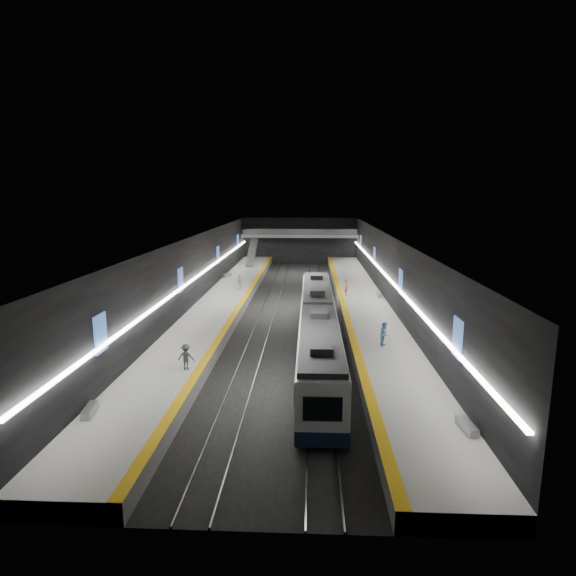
{
  "coord_description": "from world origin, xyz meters",
  "views": [
    {
      "loc": [
        1.86,
        -50.55,
        12.27
      ],
      "look_at": [
        -0.51,
        0.27,
        2.2
      ],
      "focal_mm": 30.0,
      "sensor_mm": 36.0,
      "label": 1
    }
  ],
  "objects_px": {
    "bench_left_near": "(90,410)",
    "bench_right_far": "(379,295)",
    "bench_right_near": "(467,426)",
    "passenger_right_a": "(346,287)",
    "passenger_right_b": "(385,334)",
    "train": "(318,326)",
    "passenger_left_b": "(186,357)",
    "passenger_left_a": "(240,282)",
    "bench_left_far": "(227,275)",
    "escalator": "(252,252)"
  },
  "relations": [
    {
      "from": "bench_left_near",
      "to": "escalator",
      "type": "bearing_deg",
      "value": 79.82
    },
    {
      "from": "bench_right_near",
      "to": "passenger_right_b",
      "type": "bearing_deg",
      "value": 92.19
    },
    {
      "from": "escalator",
      "to": "bench_left_near",
      "type": "relative_size",
      "value": 4.77
    },
    {
      "from": "bench_left_far",
      "to": "passenger_left_a",
      "type": "height_order",
      "value": "passenger_left_a"
    },
    {
      "from": "passenger_right_b",
      "to": "bench_left_near",
      "type": "bearing_deg",
      "value": 147.42
    },
    {
      "from": "train",
      "to": "passenger_left_b",
      "type": "bearing_deg",
      "value": -142.01
    },
    {
      "from": "bench_right_far",
      "to": "passenger_left_b",
      "type": "bearing_deg",
      "value": -124.71
    },
    {
      "from": "bench_right_far",
      "to": "passenger_right_b",
      "type": "distance_m",
      "value": 17.68
    },
    {
      "from": "train",
      "to": "escalator",
      "type": "relative_size",
      "value": 3.76
    },
    {
      "from": "bench_right_far",
      "to": "escalator",
      "type": "bearing_deg",
      "value": 124.44
    },
    {
      "from": "passenger_right_a",
      "to": "passenger_right_b",
      "type": "xyz_separation_m",
      "value": [
        1.54,
        -18.22,
        0.01
      ]
    },
    {
      "from": "bench_left_far",
      "to": "passenger_right_a",
      "type": "bearing_deg",
      "value": -17.97
    },
    {
      "from": "bench_right_near",
      "to": "escalator",
      "type": "bearing_deg",
      "value": 100.6
    },
    {
      "from": "escalator",
      "to": "bench_right_far",
      "type": "bearing_deg",
      "value": -54.81
    },
    {
      "from": "escalator",
      "to": "bench_right_far",
      "type": "height_order",
      "value": "escalator"
    },
    {
      "from": "passenger_left_a",
      "to": "bench_left_far",
      "type": "bearing_deg",
      "value": -137.17
    },
    {
      "from": "train",
      "to": "bench_left_near",
      "type": "xyz_separation_m",
      "value": [
        -12.0,
        -13.3,
        -0.99
      ]
    },
    {
      "from": "passenger_left_a",
      "to": "train",
      "type": "bearing_deg",
      "value": 46.65
    },
    {
      "from": "bench_left_near",
      "to": "bench_right_far",
      "type": "xyz_separation_m",
      "value": [
        19.0,
        29.75,
        0.0
      ]
    },
    {
      "from": "bench_left_near",
      "to": "bench_right_near",
      "type": "distance_m",
      "value": 19.02
    },
    {
      "from": "bench_right_near",
      "to": "passenger_left_b",
      "type": "xyz_separation_m",
      "value": [
        -15.61,
        7.43,
        0.64
      ]
    },
    {
      "from": "passenger_left_b",
      "to": "bench_left_near",
      "type": "bearing_deg",
      "value": 66.16
    },
    {
      "from": "bench_right_far",
      "to": "passenger_left_a",
      "type": "relative_size",
      "value": 0.97
    },
    {
      "from": "bench_right_near",
      "to": "passenger_right_a",
      "type": "distance_m",
      "value": 31.48
    },
    {
      "from": "bench_left_near",
      "to": "passenger_left_a",
      "type": "height_order",
      "value": "passenger_left_a"
    },
    {
      "from": "train",
      "to": "bench_right_near",
      "type": "height_order",
      "value": "train"
    },
    {
      "from": "bench_left_near",
      "to": "bench_left_far",
      "type": "distance_m",
      "value": 41.6
    },
    {
      "from": "bench_left_near",
      "to": "bench_right_far",
      "type": "height_order",
      "value": "bench_right_far"
    },
    {
      "from": "bench_right_near",
      "to": "passenger_right_b",
      "type": "xyz_separation_m",
      "value": [
        -2.03,
        13.05,
        0.7
      ]
    },
    {
      "from": "passenger_right_b",
      "to": "passenger_left_b",
      "type": "height_order",
      "value": "passenger_right_b"
    },
    {
      "from": "passenger_right_a",
      "to": "bench_left_near",
      "type": "bearing_deg",
      "value": 136.32
    },
    {
      "from": "bench_left_near",
      "to": "bench_right_far",
      "type": "distance_m",
      "value": 35.3
    },
    {
      "from": "passenger_right_a",
      "to": "passenger_right_b",
      "type": "bearing_deg",
      "value": 168.05
    },
    {
      "from": "bench_left_near",
      "to": "bench_right_far",
      "type": "relative_size",
      "value": 1.0
    },
    {
      "from": "bench_left_near",
      "to": "passenger_right_a",
      "type": "height_order",
      "value": "passenger_right_a"
    },
    {
      "from": "passenger_right_b",
      "to": "passenger_left_a",
      "type": "distance_m",
      "value": 25.45
    },
    {
      "from": "passenger_right_a",
      "to": "passenger_right_b",
      "type": "relative_size",
      "value": 0.99
    },
    {
      "from": "passenger_left_a",
      "to": "passenger_right_a",
      "type": "bearing_deg",
      "value": 98.78
    },
    {
      "from": "bench_right_near",
      "to": "passenger_left_b",
      "type": "height_order",
      "value": "passenger_left_b"
    },
    {
      "from": "passenger_right_b",
      "to": "bench_right_far",
      "type": "bearing_deg",
      "value": 15.1
    },
    {
      "from": "bench_right_far",
      "to": "passenger_left_b",
      "type": "xyz_separation_m",
      "value": [
        -15.61,
        -23.17,
        0.65
      ]
    },
    {
      "from": "passenger_right_b",
      "to": "passenger_right_a",
      "type": "bearing_deg",
      "value": 26.54
    },
    {
      "from": "bench_right_near",
      "to": "passenger_left_a",
      "type": "xyz_separation_m",
      "value": [
        -16.01,
        34.33,
        0.66
      ]
    },
    {
      "from": "bench_left_far",
      "to": "bench_right_near",
      "type": "distance_m",
      "value": 46.51
    },
    {
      "from": "escalator",
      "to": "passenger_left_b",
      "type": "relative_size",
      "value": 4.69
    },
    {
      "from": "bench_left_far",
      "to": "passenger_left_b",
      "type": "bearing_deg",
      "value": -66.5
    },
    {
      "from": "passenger_right_a",
      "to": "passenger_left_b",
      "type": "relative_size",
      "value": 1.05
    },
    {
      "from": "bench_left_far",
      "to": "passenger_left_a",
      "type": "xyz_separation_m",
      "value": [
        2.99,
        -8.12,
        0.65
      ]
    },
    {
      "from": "bench_left_near",
      "to": "bench_left_far",
      "type": "relative_size",
      "value": 0.94
    },
    {
      "from": "train",
      "to": "passenger_left_a",
      "type": "distance_m",
      "value": 22.09
    }
  ]
}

